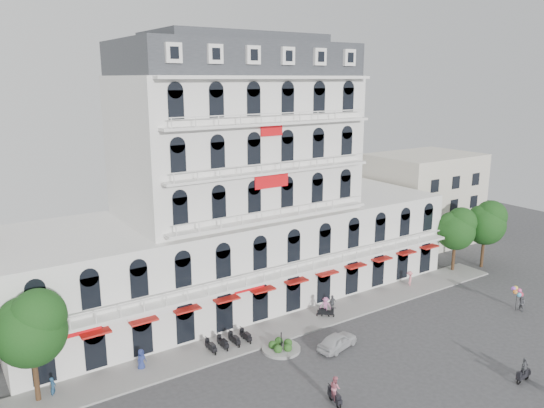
% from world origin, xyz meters
% --- Properties ---
extents(ground, '(120.00, 120.00, 0.00)m').
position_xyz_m(ground, '(0.00, 0.00, 0.00)').
color(ground, '#38383A').
rests_on(ground, ground).
extents(sidewalk, '(53.00, 4.00, 0.16)m').
position_xyz_m(sidewalk, '(0.00, 9.00, 0.08)').
color(sidewalk, gray).
rests_on(sidewalk, ground).
extents(main_building, '(45.00, 15.00, 25.80)m').
position_xyz_m(main_building, '(0.00, 18.00, 9.96)').
color(main_building, silver).
rests_on(main_building, ground).
extents(flank_building_east, '(14.00, 10.00, 12.00)m').
position_xyz_m(flank_building_east, '(30.00, 20.00, 6.00)').
color(flank_building_east, beige).
rests_on(flank_building_east, ground).
extents(traffic_island, '(3.20, 3.20, 1.60)m').
position_xyz_m(traffic_island, '(-3.00, 6.00, 0.26)').
color(traffic_island, gray).
rests_on(traffic_island, ground).
extents(parked_scooter_row, '(4.40, 1.80, 1.10)m').
position_xyz_m(parked_scooter_row, '(-6.35, 8.80, 0.00)').
color(parked_scooter_row, black).
rests_on(parked_scooter_row, ground).
extents(tree_west_inner, '(4.76, 4.76, 8.25)m').
position_xyz_m(tree_west_inner, '(-20.95, 9.48, 5.68)').
color(tree_west_inner, '#382314').
rests_on(tree_west_inner, ground).
extents(tree_east_inner, '(4.40, 4.37, 7.57)m').
position_xyz_m(tree_east_inner, '(24.05, 9.98, 5.21)').
color(tree_east_inner, '#382314').
rests_on(tree_east_inner, ground).
extents(tree_east_outer, '(4.65, 4.65, 8.05)m').
position_xyz_m(tree_east_outer, '(28.05, 8.98, 5.55)').
color(tree_east_outer, '#382314').
rests_on(tree_east_outer, ground).
extents(parked_car, '(4.25, 2.48, 1.36)m').
position_xyz_m(parked_car, '(1.02, 3.65, 0.68)').
color(parked_car, silver).
rests_on(parked_car, ground).
extents(rider_southwest, '(0.79, 1.69, 2.16)m').
position_xyz_m(rider_southwest, '(-4.19, -2.15, 1.10)').
color(rider_southwest, black).
rests_on(rider_southwest, ground).
extents(rider_northeast, '(1.70, 0.43, 1.95)m').
position_xyz_m(rider_northeast, '(9.14, -7.75, 0.92)').
color(rider_northeast, black).
rests_on(rider_northeast, ground).
extents(rider_center, '(1.37, 1.24, 2.09)m').
position_xyz_m(rider_center, '(3.85, 8.63, 1.09)').
color(rider_center, black).
rests_on(rider_center, ground).
extents(pedestrian_left, '(0.98, 0.84, 1.70)m').
position_xyz_m(pedestrian_left, '(-13.59, 9.50, 0.85)').
color(pedestrian_left, navy).
rests_on(pedestrian_left, ground).
extents(pedestrian_mid, '(0.95, 0.43, 1.60)m').
position_xyz_m(pedestrian_mid, '(5.41, 9.50, 0.80)').
color(pedestrian_mid, '#505157').
rests_on(pedestrian_mid, ground).
extents(pedestrian_right, '(1.29, 1.21, 1.75)m').
position_xyz_m(pedestrian_right, '(16.16, 9.50, 0.87)').
color(pedestrian_right, pink).
rests_on(pedestrian_right, ground).
extents(pedestrian_far, '(0.58, 0.66, 1.52)m').
position_xyz_m(pedestrian_far, '(-20.00, 9.50, 0.76)').
color(pedestrian_far, navy).
rests_on(pedestrian_far, ground).
extents(balloon_vendor, '(1.32, 1.25, 2.45)m').
position_xyz_m(balloon_vendor, '(20.24, -0.53, 1.29)').
color(balloon_vendor, slate).
rests_on(balloon_vendor, ground).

